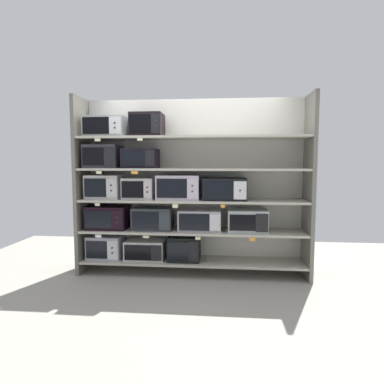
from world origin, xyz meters
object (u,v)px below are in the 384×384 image
object	(u,v)px
microwave_10	(225,189)
microwave_13	(106,127)
microwave_1	(145,249)
microwave_12	(141,158)
microwave_3	(108,217)
microwave_7	(105,187)
microwave_0	(106,247)
microwave_5	(200,220)
microwave_2	(184,248)
microwave_9	(179,187)
microwave_4	(153,218)
microwave_8	(139,188)
microwave_11	(103,157)
microwave_6	(247,220)
microwave_14	(147,125)

from	to	relation	value
microwave_10	microwave_13	size ratio (longest dim) A/B	1.05
microwave_1	microwave_12	xyz separation A→B (m)	(-0.05, 0.00, 1.27)
microwave_3	microwave_7	distance (m)	0.43
microwave_1	microwave_10	xyz separation A→B (m)	(1.09, -0.00, 0.86)
microwave_0	microwave_5	xyz separation A→B (m)	(1.33, -0.00, 0.40)
microwave_1	microwave_2	bearing A→B (deg)	0.02
microwave_2	microwave_3	bearing A→B (deg)	-180.00
microwave_3	microwave_9	distance (m)	1.09
microwave_9	microwave_12	distance (m)	0.65
microwave_1	microwave_4	world-z (taller)	microwave_4
microwave_8	microwave_3	bearing A→B (deg)	179.98
microwave_9	microwave_10	size ratio (longest dim) A/B	0.99
microwave_10	microwave_12	world-z (taller)	microwave_12
microwave_12	microwave_5	bearing A→B (deg)	-0.00
microwave_0	microwave_11	bearing A→B (deg)	179.44
microwave_6	microwave_3	bearing A→B (deg)	-180.00
microwave_9	microwave_7	bearing A→B (deg)	180.00
microwave_0	microwave_12	size ratio (longest dim) A/B	1.00
microwave_4	microwave_6	xyz separation A→B (m)	(1.29, 0.00, -0.00)
microwave_2	microwave_8	distance (m)	1.03
microwave_0	microwave_6	size ratio (longest dim) A/B	0.90
microwave_9	microwave_10	bearing A→B (deg)	-0.01
microwave_2	microwave_4	xyz separation A→B (m)	(-0.44, -0.00, 0.41)
microwave_3	microwave_6	distance (m)	1.93
microwave_5	microwave_8	bearing A→B (deg)	179.99
microwave_2	microwave_14	xyz separation A→B (m)	(-0.50, -0.00, 1.68)
microwave_4	microwave_6	bearing A→B (deg)	0.01
microwave_10	microwave_13	distance (m)	1.83
microwave_3	microwave_6	xyz separation A→B (m)	(1.93, 0.00, -0.01)
microwave_6	microwave_2	bearing A→B (deg)	-179.99
microwave_1	microwave_14	distance (m)	1.71
microwave_7	microwave_13	xyz separation A→B (m)	(0.04, -0.00, 0.82)
microwave_3	microwave_12	size ratio (longest dim) A/B	1.17
microwave_10	microwave_2	bearing A→B (deg)	179.97
microwave_8	microwave_10	size ratio (longest dim) A/B	0.74
microwave_5	microwave_10	xyz separation A→B (m)	(0.33, -0.00, 0.43)
microwave_1	microwave_13	bearing A→B (deg)	-180.00
microwave_6	microwave_10	xyz separation A→B (m)	(-0.31, -0.00, 0.42)
microwave_4	microwave_3	bearing A→B (deg)	179.99
microwave_2	microwave_8	size ratio (longest dim) A/B	1.02
microwave_3	microwave_5	world-z (taller)	microwave_3
microwave_8	microwave_9	bearing A→B (deg)	0.01
microwave_0	microwave_13	xyz separation A→B (m)	(0.04, -0.00, 1.67)
microwave_4	microwave_14	world-z (taller)	microwave_14
microwave_11	microwave_14	world-z (taller)	microwave_14
microwave_6	microwave_14	distance (m)	1.86
microwave_11	microwave_12	size ratio (longest dim) A/B	0.97
microwave_1	microwave_11	bearing A→B (deg)	179.98
microwave_4	microwave_10	bearing A→B (deg)	-0.01
microwave_1	microwave_9	size ratio (longest dim) A/B	0.95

